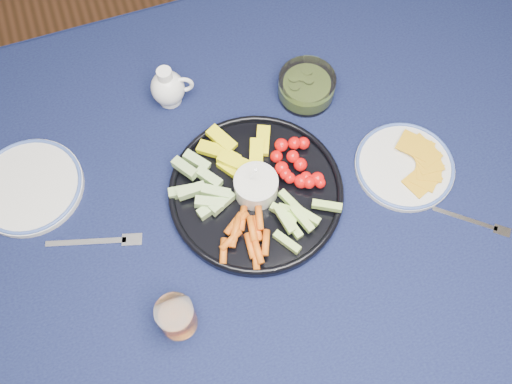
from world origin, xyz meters
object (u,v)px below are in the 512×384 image
object	(u,v)px
pickle_bowl	(306,87)
juice_tumbler	(177,317)
crudite_platter	(255,190)
cheese_plate	(405,165)
dining_table	(270,215)
creamer_pitcher	(168,88)
side_plate_extra	(29,186)

from	to	relation	value
pickle_bowl	juice_tumbler	bearing A→B (deg)	-135.98
crudite_platter	juice_tumbler	size ratio (longest dim) A/B	4.30
cheese_plate	juice_tumbler	size ratio (longest dim) A/B	2.51
dining_table	juice_tumbler	world-z (taller)	juice_tumbler
pickle_bowl	cheese_plate	world-z (taller)	pickle_bowl
creamer_pitcher	cheese_plate	size ratio (longest dim) A/B	0.49
pickle_bowl	creamer_pitcher	bearing A→B (deg)	163.16
crudite_platter	creamer_pitcher	distance (m)	0.28
dining_table	pickle_bowl	distance (m)	0.27
crudite_platter	creamer_pitcher	size ratio (longest dim) A/B	3.47
creamer_pitcher	cheese_plate	xyz separation A→B (m)	(0.38, -0.30, -0.03)
creamer_pitcher	cheese_plate	world-z (taller)	creamer_pitcher
dining_table	side_plate_extra	bearing A→B (deg)	158.17
cheese_plate	creamer_pitcher	bearing A→B (deg)	141.58
crudite_platter	cheese_plate	xyz separation A→B (m)	(0.29, -0.04, -0.01)
side_plate_extra	creamer_pitcher	bearing A→B (deg)	19.04
side_plate_extra	pickle_bowl	bearing A→B (deg)	2.58
dining_table	side_plate_extra	distance (m)	0.47
crudite_platter	pickle_bowl	distance (m)	0.25
crudite_platter	cheese_plate	world-z (taller)	crudite_platter
crudite_platter	pickle_bowl	xyz separation A→B (m)	(0.18, 0.18, 0.01)
crudite_platter	cheese_plate	bearing A→B (deg)	-8.17
juice_tumbler	dining_table	bearing A→B (deg)	36.41
pickle_bowl	side_plate_extra	world-z (taller)	pickle_bowl
cheese_plate	dining_table	bearing A→B (deg)	174.22
cheese_plate	side_plate_extra	bearing A→B (deg)	164.06
crudite_platter	side_plate_extra	size ratio (longest dim) A/B	1.61
creamer_pitcher	crudite_platter	bearing A→B (deg)	-70.89
pickle_bowl	crudite_platter	bearing A→B (deg)	-134.06
pickle_bowl	cheese_plate	distance (m)	0.25
crudite_platter	side_plate_extra	bearing A→B (deg)	158.72
dining_table	side_plate_extra	xyz separation A→B (m)	(-0.43, 0.17, 0.10)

